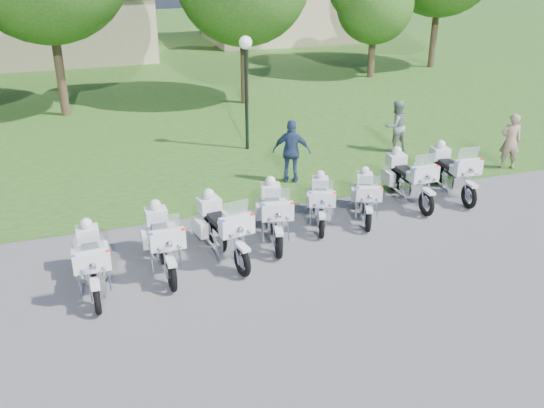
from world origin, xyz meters
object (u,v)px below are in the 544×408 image
object	(u,v)px
motorcycle_1	(163,240)
motorcycle_5	(366,196)
motorcycle_2	(223,228)
bystander_b	(396,126)
motorcycle_3	(274,213)
motorcycle_0	(91,260)
motorcycle_7	(452,171)
bystander_c	(292,152)
motorcycle_4	(321,201)
lamp_post	(246,64)
motorcycle_6	(409,178)
bystander_a	(510,142)

from	to	relation	value
motorcycle_1	motorcycle_5	distance (m)	5.64
motorcycle_2	bystander_b	world-z (taller)	bystander_b
motorcycle_3	motorcycle_0	bearing A→B (deg)	24.99
motorcycle_5	bystander_b	size ratio (longest dim) A/B	1.14
motorcycle_5	motorcycle_7	distance (m)	3.10
bystander_b	bystander_c	xyz separation A→B (m)	(-4.37, -1.57, 0.08)
motorcycle_3	bystander_b	distance (m)	7.78
motorcycle_1	bystander_b	xyz separation A→B (m)	(8.87, 5.51, 0.20)
motorcycle_4	lamp_post	xyz separation A→B (m)	(-0.20, 6.24, 2.35)
motorcycle_5	motorcycle_6	distance (m)	1.70
motorcycle_7	motorcycle_6	bearing A→B (deg)	7.31
motorcycle_5	motorcycle_1	bearing A→B (deg)	32.07
bystander_a	motorcycle_2	bearing A→B (deg)	34.53
motorcycle_2	bystander_a	distance (m)	10.44
bystander_c	motorcycle_0	bearing A→B (deg)	62.06
bystander_a	motorcycle_3	bearing A→B (deg)	33.98
motorcycle_7	bystander_b	size ratio (longest dim) A/B	1.41
bystander_a	bystander_c	world-z (taller)	bystander_c
motorcycle_5	bystander_b	distance (m)	5.59
motorcycle_0	motorcycle_6	distance (m)	8.94
lamp_post	bystander_b	world-z (taller)	lamp_post
motorcycle_1	motorcycle_5	world-z (taller)	motorcycle_1
lamp_post	motorcycle_3	bearing A→B (deg)	-100.57
motorcycle_4	lamp_post	distance (m)	6.67
motorcycle_4	motorcycle_5	size ratio (longest dim) A/B	1.02
motorcycle_4	bystander_a	size ratio (longest dim) A/B	1.13
motorcycle_7	lamp_post	bearing A→B (deg)	-46.60
motorcycle_0	motorcycle_4	size ratio (longest dim) A/B	1.16
motorcycle_0	bystander_b	world-z (taller)	bystander_b
motorcycle_6	bystander_a	world-z (taller)	bystander_a
motorcycle_0	lamp_post	world-z (taller)	lamp_post
motorcycle_0	motorcycle_2	distance (m)	3.03
motorcycle_7	motorcycle_3	bearing A→B (deg)	15.26
motorcycle_7	lamp_post	xyz separation A→B (m)	(-4.50, 5.66, 2.25)
motorcycle_6	motorcycle_7	world-z (taller)	motorcycle_7
motorcycle_6	lamp_post	distance (m)	6.87
motorcycle_3	lamp_post	xyz separation A→B (m)	(1.25, 6.71, 2.27)
motorcycle_0	motorcycle_4	world-z (taller)	motorcycle_0
motorcycle_0	motorcycle_2	xyz separation A→B (m)	(2.98, 0.55, 0.04)
motorcycle_1	motorcycle_2	distance (m)	1.42
motorcycle_7	motorcycle_2	bearing A→B (deg)	16.89
motorcycle_1	bystander_a	distance (m)	11.85
motorcycle_3	motorcycle_5	world-z (taller)	motorcycle_3
motorcycle_2	bystander_b	size ratio (longest dim) A/B	1.42
motorcycle_1	bystander_b	size ratio (longest dim) A/B	1.38
motorcycle_3	lamp_post	bearing A→B (deg)	-88.62
motorcycle_6	bystander_a	size ratio (longest dim) A/B	1.37
motorcycle_4	bystander_c	xyz separation A→B (m)	(0.23, 2.86, 0.37)
motorcycle_0	motorcycle_1	size ratio (longest dim) A/B	0.97
motorcycle_1	bystander_a	bearing A→B (deg)	-166.78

